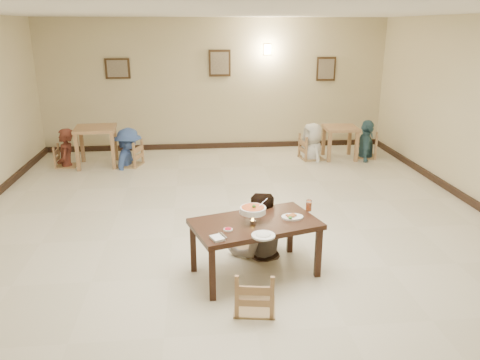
{
  "coord_description": "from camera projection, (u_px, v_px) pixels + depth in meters",
  "views": [
    {
      "loc": [
        -0.55,
        -6.01,
        2.81
      ],
      "look_at": [
        0.01,
        -0.49,
        0.98
      ],
      "focal_mm": 35.0,
      "sensor_mm": 36.0,
      "label": 1
    }
  ],
  "objects": [
    {
      "name": "floor",
      "position": [
        236.0,
        235.0,
        6.61
      ],
      "size": [
        10.0,
        10.0,
        0.0
      ],
      "primitive_type": "plane",
      "color": "beige",
      "rests_on": "ground"
    },
    {
      "name": "ceiling",
      "position": [
        235.0,
        10.0,
        5.67
      ],
      "size": [
        10.0,
        10.0,
        0.0
      ],
      "primitive_type": "plane",
      "color": "white",
      "rests_on": "wall_back"
    },
    {
      "name": "wall_back",
      "position": [
        216.0,
        85.0,
        10.87
      ],
      "size": [
        10.0,
        0.0,
        10.0
      ],
      "primitive_type": "plane",
      "rotation": [
        1.57,
        0.0,
        0.0
      ],
      "color": "beige",
      "rests_on": "floor"
    },
    {
      "name": "baseboard_back",
      "position": [
        217.0,
        146.0,
        11.29
      ],
      "size": [
        8.0,
        0.06,
        0.12
      ],
      "primitive_type": "cube",
      "color": "black",
      "rests_on": "floor"
    },
    {
      "name": "picture_a",
      "position": [
        118.0,
        69.0,
        10.49
      ],
      "size": [
        0.55,
        0.04,
        0.45
      ],
      "color": "#342214",
      "rests_on": "wall_back"
    },
    {
      "name": "picture_b",
      "position": [
        220.0,
        63.0,
        10.68
      ],
      "size": [
        0.5,
        0.04,
        0.6
      ],
      "color": "#342214",
      "rests_on": "wall_back"
    },
    {
      "name": "picture_c",
      "position": [
        326.0,
        69.0,
        10.97
      ],
      "size": [
        0.45,
        0.04,
        0.55
      ],
      "color": "#342214",
      "rests_on": "wall_back"
    },
    {
      "name": "wall_sconce",
      "position": [
        267.0,
        49.0,
        10.69
      ],
      "size": [
        0.16,
        0.05,
        0.22
      ],
      "primitive_type": "cube",
      "color": "#FFD88C",
      "rests_on": "wall_back"
    },
    {
      "name": "main_table",
      "position": [
        255.0,
        228.0,
        5.41
      ],
      "size": [
        1.6,
        1.18,
        0.67
      ],
      "rotation": [
        0.0,
        0.0,
        0.29
      ],
      "color": "#341C11",
      "rests_on": "floor"
    },
    {
      "name": "chair_far",
      "position": [
        255.0,
        218.0,
        6.05
      ],
      "size": [
        0.42,
        0.42,
        0.89
      ],
      "rotation": [
        0.0,
        0.0,
        0.36
      ],
      "color": "tan",
      "rests_on": "floor"
    },
    {
      "name": "chair_near",
      "position": [
        255.0,
        270.0,
        4.76
      ],
      "size": [
        0.42,
        0.42,
        0.91
      ],
      "rotation": [
        0.0,
        0.0,
        2.98
      ],
      "color": "tan",
      "rests_on": "floor"
    },
    {
      "name": "main_diner",
      "position": [
        259.0,
        193.0,
        5.85
      ],
      "size": [
        0.88,
        0.73,
        1.65
      ],
      "primitive_type": "imported",
      "rotation": [
        0.0,
        0.0,
        3.28
      ],
      "color": "gray",
      "rests_on": "floor"
    },
    {
      "name": "curry_warmer",
      "position": [
        253.0,
        210.0,
        5.3
      ],
      "size": [
        0.33,
        0.3,
        0.27
      ],
      "color": "silver",
      "rests_on": "main_table"
    },
    {
      "name": "rice_plate_far",
      "position": [
        251.0,
        212.0,
        5.62
      ],
      "size": [
        0.27,
        0.27,
        0.06
      ],
      "color": "white",
      "rests_on": "main_table"
    },
    {
      "name": "rice_plate_near",
      "position": [
        263.0,
        235.0,
        5.0
      ],
      "size": [
        0.26,
        0.26,
        0.06
      ],
      "color": "white",
      "rests_on": "main_table"
    },
    {
      "name": "fried_plate",
      "position": [
        292.0,
        217.0,
        5.48
      ],
      "size": [
        0.26,
        0.26,
        0.06
      ],
      "color": "white",
      "rests_on": "main_table"
    },
    {
      "name": "chili_dish",
      "position": [
        228.0,
        229.0,
        5.15
      ],
      "size": [
        0.1,
        0.1,
        0.02
      ],
      "color": "white",
      "rests_on": "main_table"
    },
    {
      "name": "napkin_cutlery",
      "position": [
        217.0,
        238.0,
        4.93
      ],
      "size": [
        0.19,
        0.25,
        0.03
      ],
      "color": "white",
      "rests_on": "main_table"
    },
    {
      "name": "drink_glass",
      "position": [
        309.0,
        206.0,
        5.68
      ],
      "size": [
        0.07,
        0.07,
        0.14
      ],
      "color": "white",
      "rests_on": "main_table"
    },
    {
      "name": "bg_table_left",
      "position": [
        96.0,
        134.0,
        9.7
      ],
      "size": [
        0.88,
        0.88,
        0.82
      ],
      "rotation": [
        0.0,
        0.0,
        0.08
      ],
      "color": "#A67A51",
      "rests_on": "floor"
    },
    {
      "name": "bg_table_right",
      "position": [
        340.0,
        133.0,
        10.27
      ],
      "size": [
        0.76,
        0.76,
        0.71
      ],
      "rotation": [
        0.0,
        0.0,
        -0.06
      ],
      "color": "#A67A51",
      "rests_on": "floor"
    },
    {
      "name": "bg_chair_ll",
      "position": [
        65.0,
        146.0,
        9.71
      ],
      "size": [
        0.41,
        0.41,
        0.86
      ],
      "rotation": [
        0.0,
        0.0,
        1.58
      ],
      "color": "tan",
      "rests_on": "floor"
    },
    {
      "name": "bg_chair_lr",
      "position": [
        128.0,
        142.0,
        9.75
      ],
      "size": [
        0.48,
        0.48,
        1.02
      ],
      "rotation": [
        0.0,
        0.0,
        -1.9
      ],
      "color": "tan",
      "rests_on": "floor"
    },
    {
      "name": "bg_chair_rl",
      "position": [
        312.0,
        136.0,
        10.26
      ],
      "size": [
        0.48,
        0.48,
        1.02
      ],
      "rotation": [
        0.0,
        0.0,
        1.73
      ],
      "color": "tan",
      "rests_on": "floor"
    },
    {
      "name": "bg_chair_rr",
      "position": [
        367.0,
        135.0,
        10.38
      ],
      "size": [
        0.47,
        0.47,
        1.01
      ],
      "rotation": [
        0.0,
        0.0,
        -1.93
      ],
      "color": "tan",
      "rests_on": "floor"
    },
    {
      "name": "bg_diner_a",
      "position": [
        63.0,
        129.0,
        9.59
      ],
      "size": [
        0.45,
        0.62,
        1.61
      ],
      "primitive_type": "imported",
      "rotation": [
        0.0,
        0.0,
        4.82
      ],
      "color": "#5A281E",
      "rests_on": "floor"
    },
    {
      "name": "bg_diner_b",
      "position": [
        127.0,
        128.0,
        9.66
      ],
      "size": [
        0.78,
        1.13,
        1.6
      ],
      "primitive_type": "imported",
      "rotation": [
        0.0,
        0.0,
        1.38
      ],
      "color": "#3E5D9F",
      "rests_on": "floor"
    },
    {
      "name": "bg_diner_c",
      "position": [
        313.0,
        123.0,
        10.16
      ],
      "size": [
        0.68,
        0.88,
        1.6
      ],
      "primitive_type": "imported",
      "rotation": [
        0.0,
        0.0,
        4.95
      ],
      "color": "silver",
      "rests_on": "floor"
    },
    {
      "name": "bg_diner_d",
      "position": [
        368.0,
        120.0,
        10.28
      ],
      "size": [
        0.7,
        1.06,
        1.68
      ],
      "primitive_type": "imported",
      "rotation": [
        0.0,
        0.0,
        1.24
      ],
      "color": "#416E7D",
      "rests_on": "floor"
    }
  ]
}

